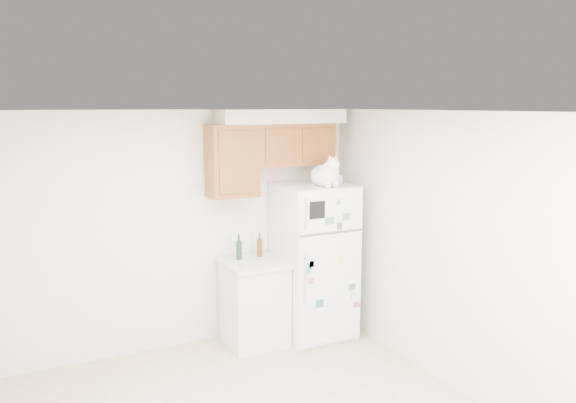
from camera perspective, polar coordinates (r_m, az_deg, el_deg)
room_shell at (r=4.30m, az=-2.90°, el=-1.95°), size 3.84×4.04×2.52m
refrigerator at (r=6.22m, az=2.68°, el=-6.03°), size 0.76×0.78×1.70m
base_counter at (r=6.12m, az=-3.45°, el=-10.15°), size 0.64×0.64×0.92m
cat at (r=5.89m, az=3.95°, el=2.78°), size 0.34×0.49×0.35m
storage_box_back at (r=6.10m, az=3.35°, el=2.27°), size 0.20×0.16×0.10m
storage_box_front at (r=6.13m, az=4.67°, el=2.25°), size 0.16×0.13×0.09m
bottle_green at (r=6.01m, az=-5.01°, el=-4.61°), size 0.06×0.06×0.27m
bottle_amber at (r=6.10m, az=-2.90°, el=-4.42°), size 0.06×0.06×0.26m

